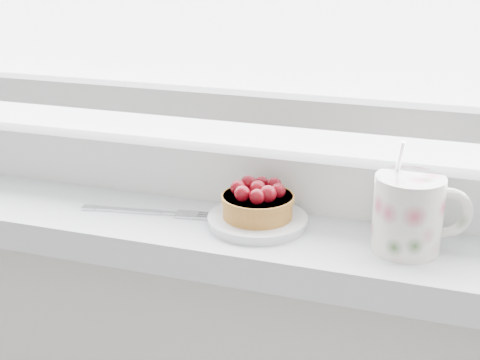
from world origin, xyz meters
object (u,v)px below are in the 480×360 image
at_px(saucer, 258,221).
at_px(floral_mug, 410,212).
at_px(raspberry_tart, 258,201).
at_px(fork, 150,212).

distance_m(saucer, floral_mug, 0.19).
height_order(raspberry_tart, fork, raspberry_tart).
distance_m(saucer, raspberry_tart, 0.03).
height_order(saucer, fork, saucer).
bearing_deg(saucer, floral_mug, -2.82).
bearing_deg(saucer, fork, -176.98).
xyz_separation_m(saucer, raspberry_tart, (0.00, -0.00, 0.03)).
height_order(raspberry_tart, floral_mug, floral_mug).
relative_size(floral_mug, fork, 0.68).
bearing_deg(raspberry_tart, saucer, 121.32).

